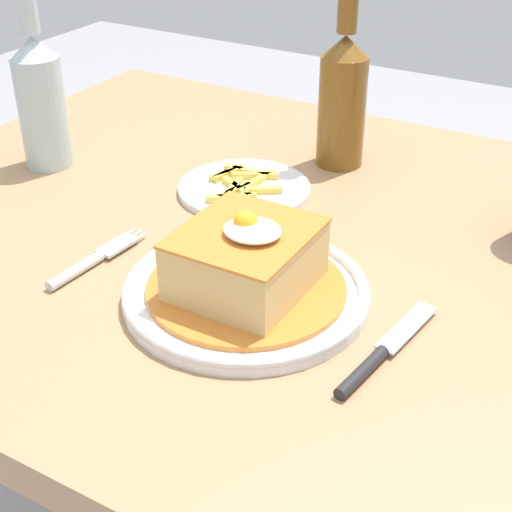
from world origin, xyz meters
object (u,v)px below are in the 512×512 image
(beer_bottle_clear, at_px, (40,95))
(side_plate_fries, at_px, (244,188))
(main_plate, at_px, (246,291))
(beer_bottle_amber, at_px, (343,94))
(knife, at_px, (376,359))
(fork, at_px, (89,262))

(beer_bottle_clear, relative_size, side_plate_fries, 1.56)
(main_plate, xyz_separation_m, side_plate_fries, (-0.13, 0.21, -0.00))
(beer_bottle_amber, bearing_deg, knife, -60.89)
(main_plate, xyz_separation_m, beer_bottle_clear, (-0.40, 0.15, 0.09))
(main_plate, relative_size, beer_bottle_clear, 0.94)
(knife, xyz_separation_m, beer_bottle_amber, (-0.21, 0.38, 0.09))
(main_plate, bearing_deg, side_plate_fries, 121.42)
(main_plate, height_order, beer_bottle_amber, beer_bottle_amber)
(beer_bottle_clear, distance_m, side_plate_fries, 0.30)
(side_plate_fries, bearing_deg, beer_bottle_clear, -167.79)
(main_plate, distance_m, beer_bottle_amber, 0.37)
(beer_bottle_clear, height_order, side_plate_fries, beer_bottle_clear)
(fork, relative_size, knife, 0.86)
(beer_bottle_amber, relative_size, side_plate_fries, 1.56)
(main_plate, bearing_deg, beer_bottle_clear, 159.93)
(beer_bottle_clear, bearing_deg, fork, -38.60)
(knife, height_order, side_plate_fries, side_plate_fries)
(main_plate, distance_m, knife, 0.16)
(knife, relative_size, side_plate_fries, 0.97)
(knife, bearing_deg, main_plate, 168.56)
(main_plate, bearing_deg, fork, -169.40)
(beer_bottle_clear, bearing_deg, knife, -17.77)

